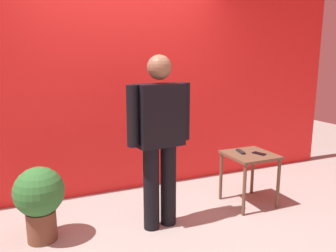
{
  "coord_description": "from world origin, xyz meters",
  "views": [
    {
      "loc": [
        -1.05,
        -2.5,
        1.62
      ],
      "look_at": [
        0.26,
        0.55,
        0.93
      ],
      "focal_mm": 35.26,
      "sensor_mm": 36.0,
      "label": 1
    }
  ],
  "objects_px": {
    "standing_person": "(160,134)",
    "potted_plant": "(39,198)",
    "tv_remote": "(241,152)",
    "side_table": "(250,162)",
    "cell_phone": "(259,153)"
  },
  "relations": [
    {
      "from": "cell_phone",
      "to": "potted_plant",
      "type": "relative_size",
      "value": 0.21
    },
    {
      "from": "cell_phone",
      "to": "potted_plant",
      "type": "bearing_deg",
      "value": 156.44
    },
    {
      "from": "standing_person",
      "to": "cell_phone",
      "type": "distance_m",
      "value": 1.23
    },
    {
      "from": "tv_remote",
      "to": "side_table",
      "type": "bearing_deg",
      "value": -37.23
    },
    {
      "from": "potted_plant",
      "to": "tv_remote",
      "type": "bearing_deg",
      "value": -0.54
    },
    {
      "from": "side_table",
      "to": "potted_plant",
      "type": "bearing_deg",
      "value": 177.4
    },
    {
      "from": "tv_remote",
      "to": "potted_plant",
      "type": "relative_size",
      "value": 0.25
    },
    {
      "from": "potted_plant",
      "to": "side_table",
      "type": "bearing_deg",
      "value": -2.6
    },
    {
      "from": "tv_remote",
      "to": "standing_person",
      "type": "bearing_deg",
      "value": -159.92
    },
    {
      "from": "side_table",
      "to": "tv_remote",
      "type": "distance_m",
      "value": 0.15
    },
    {
      "from": "standing_person",
      "to": "potted_plant",
      "type": "xyz_separation_m",
      "value": [
        -1.08,
        0.18,
        -0.52
      ]
    },
    {
      "from": "cell_phone",
      "to": "tv_remote",
      "type": "relative_size",
      "value": 0.85
    },
    {
      "from": "standing_person",
      "to": "cell_phone",
      "type": "bearing_deg",
      "value": 1.24
    },
    {
      "from": "side_table",
      "to": "tv_remote",
      "type": "height_order",
      "value": "tv_remote"
    },
    {
      "from": "standing_person",
      "to": "cell_phone",
      "type": "relative_size",
      "value": 11.47
    }
  ]
}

